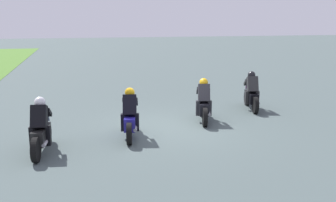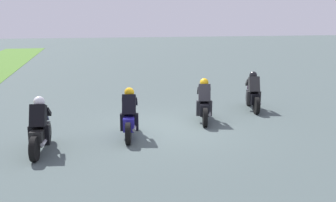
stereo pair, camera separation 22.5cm
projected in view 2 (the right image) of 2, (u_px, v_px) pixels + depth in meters
ground_plane at (169, 127)px, 12.47m from camera, size 120.00×120.00×0.00m
rider_lane_a at (253, 94)px, 14.76m from camera, size 2.02×0.64×1.51m
rider_lane_b at (204, 104)px, 13.08m from camera, size 2.01×0.66×1.51m
rider_lane_c at (130, 117)px, 11.35m from camera, size 2.03×0.62×1.51m
rider_lane_d at (40, 130)px, 10.07m from camera, size 2.04×0.58×1.51m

